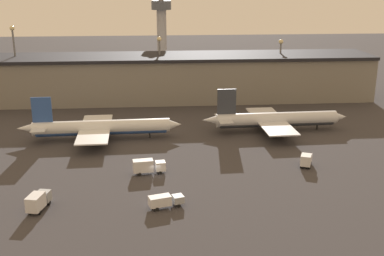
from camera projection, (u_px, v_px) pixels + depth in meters
name	position (u px, v px, depth m)	size (l,w,h in m)	color
ground	(156.00, 175.00, 116.12)	(600.00, 600.00, 0.00)	#383538
terminal_building	(154.00, 78.00, 185.42)	(167.65, 23.39, 17.46)	gray
airplane_0	(100.00, 128.00, 140.90)	(47.84, 29.07, 13.18)	white
airplane_1	(275.00, 120.00, 148.64)	(45.97, 30.69, 13.70)	silver
service_vehicle_0	(148.00, 166.00, 116.25)	(8.05, 3.35, 3.64)	white
service_vehicle_1	(38.00, 201.00, 97.96)	(4.08, 7.31, 3.75)	#9EA3A8
service_vehicle_2	(165.00, 201.00, 99.06)	(7.62, 4.22, 2.77)	#9EA3A8
service_vehicle_3	(306.00, 160.00, 120.84)	(4.24, 5.61, 3.34)	white
lamp_post_0	(15.00, 55.00, 180.45)	(1.80, 1.80, 28.78)	slate
lamp_post_1	(160.00, 60.00, 185.22)	(1.80, 1.80, 24.29)	slate
lamp_post_2	(280.00, 60.00, 188.99)	(1.80, 1.80, 22.82)	slate
control_tower	(162.00, 30.00, 222.64)	(9.00, 9.00, 38.62)	#99999E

